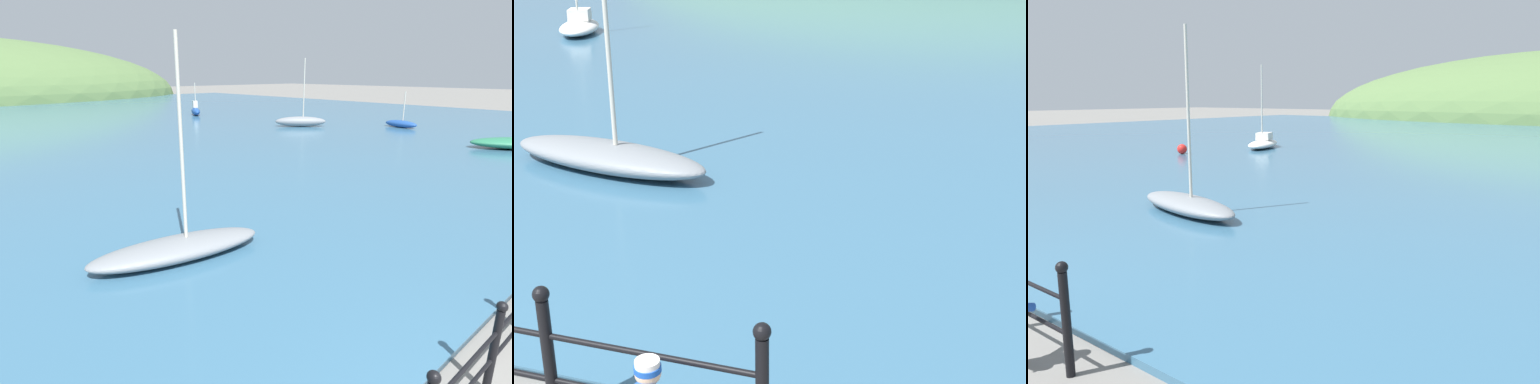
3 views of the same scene
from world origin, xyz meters
The scene contains 4 objects.
water centered at (0.00, 32.00, 0.05)m, with size 80.00×60.00×0.10m, color #386684.
boat_blue_hull centered at (-0.33, 6.82, 0.33)m, with size 3.60×1.64×4.23m.
boat_white_sailboat centered at (-8.78, 19.74, 0.38)m, with size 2.61×3.77×4.35m.
mooring_buoy centered at (-10.02, 15.14, 0.34)m, with size 0.47×0.47×0.47m, color red.
Camera 3 is at (8.36, -0.84, 2.76)m, focal length 35.00 mm.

